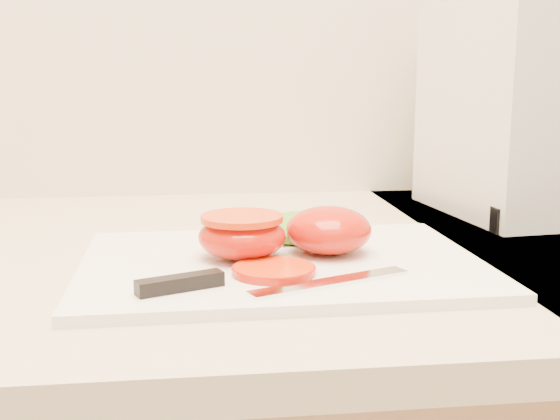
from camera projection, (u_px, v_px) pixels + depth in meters
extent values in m
cube|color=#BDB393|center=(290.00, 258.00, 0.76)|extent=(3.92, 0.65, 0.03)
cube|color=white|center=(281.00, 264.00, 0.66)|extent=(0.37, 0.27, 0.01)
ellipsoid|color=red|center=(329.00, 230.00, 0.67)|extent=(0.08, 0.08, 0.05)
ellipsoid|color=red|center=(242.00, 237.00, 0.66)|extent=(0.08, 0.08, 0.04)
cylinder|color=red|center=(242.00, 218.00, 0.65)|extent=(0.08, 0.08, 0.01)
cylinder|color=#E4430D|center=(274.00, 270.00, 0.61)|extent=(0.07, 0.07, 0.01)
ellipsoid|color=#579C29|center=(299.00, 228.00, 0.74)|extent=(0.12, 0.12, 0.02)
cube|color=silver|center=(331.00, 282.00, 0.58)|extent=(0.14, 0.07, 0.00)
cube|color=black|center=(180.00, 283.00, 0.56)|extent=(0.07, 0.04, 0.01)
cube|color=silver|center=(529.00, 97.00, 0.90)|extent=(0.23, 0.27, 0.30)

